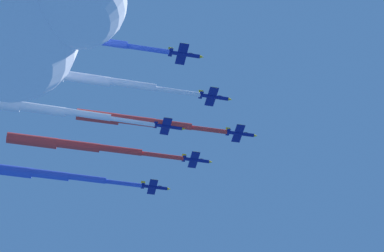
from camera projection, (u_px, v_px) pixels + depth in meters
jet_lead at (135, 121)px, 220.42m from camera, size 53.42×25.26×3.76m
jet_port_inner at (74, 145)px, 227.83m from camera, size 61.94×29.19×3.78m
jet_starboard_inner at (83, 78)px, 207.46m from camera, size 60.81×29.53×3.90m
jet_port_mid at (38, 109)px, 215.38m from camera, size 61.90×30.24×3.93m
jet_starboard_mid at (48, 175)px, 235.72m from camera, size 56.47×27.03×3.79m
jet_port_outer at (59, 37)px, 196.84m from camera, size 55.55×26.67×3.89m
cloud_puff at (15, 26)px, 180.24m from camera, size 56.18×39.82×35.87m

